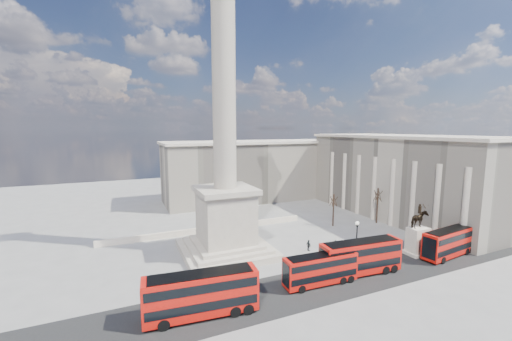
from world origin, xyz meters
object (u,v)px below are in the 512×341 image
Objects in this scene: red_bus_b at (321,269)px; pedestrian_walking at (336,246)px; pedestrian_standing at (351,249)px; red_bus_a at (202,294)px; red_bus_c at (361,257)px; pedestrian_crossing at (309,245)px; red_bus_d at (450,242)px; victorian_lamp at (357,239)px; nelsons_column at (225,174)px; equestrian_statue at (418,237)px.

red_bus_b is 5.41× the size of pedestrian_walking.
pedestrian_walking is 1.11× the size of pedestrian_standing.
red_bus_a is 6.63× the size of pedestrian_walking.
pedestrian_standing is at bearing 64.41° from red_bus_c.
red_bus_d is at bearing -124.41° from pedestrian_crossing.
pedestrian_standing is at bearing -45.70° from pedestrian_walking.
victorian_lamp reaches higher than red_bus_a.
nelsons_column reaches higher than equestrian_statue.
red_bus_d is 5.89× the size of pedestrian_crossing.
red_bus_d is 15.37m from pedestrian_standing.
victorian_lamp is at bearing -35.36° from nelsons_column.
nelsons_column reaches higher than red_bus_b.
equestrian_statue is (35.94, 2.83, 0.29)m from red_bus_a.
nelsons_column is 4.95× the size of red_bus_b.
red_bus_d is (23.98, -0.62, 0.21)m from red_bus_b.
equestrian_statue is (-3.81, 2.72, 0.54)m from red_bus_d.
red_bus_d is at bearing -14.27° from victorian_lamp.
red_bus_b is at bearing 172.15° from red_bus_d.
red_bus_a reaches higher than red_bus_b.
pedestrian_walking is at bearing 45.85° from red_bus_b.
red_bus_b is (7.93, -15.05, -10.80)m from nelsons_column.
pedestrian_crossing reaches higher than pedestrian_walking.
equestrian_statue is at bearing -18.99° from pedestrian_walking.
equestrian_statue is at bearing 12.56° from red_bus_c.
equestrian_statue is at bearing -5.82° from victorian_lamp.
nelsons_column is at bearing 155.26° from equestrian_statue.
pedestrian_walking is at bearing 25.52° from red_bus_a.
red_bus_b is at bearing -127.08° from pedestrian_walking.
equestrian_statue reaches higher than pedestrian_crossing.
red_bus_c is 8.50m from pedestrian_walking.
victorian_lamp is (8.66, 3.28, 1.70)m from red_bus_b.
red_bus_b is at bearing 8.00° from red_bus_a.
nelsons_column is 4.17× the size of red_bus_c.
red_bus_a is at bearing -174.73° from red_bus_b.
nelsons_column reaches higher than pedestrian_standing.
victorian_lamp is 3.42× the size of pedestrian_crossing.
equestrian_statue reaches higher than red_bus_b.
red_bus_d reaches higher than pedestrian_standing.
red_bus_d is 1.72× the size of victorian_lamp.
red_bus_d reaches higher than pedestrian_crossing.
nelsons_column is 29.72× the size of pedestrian_standing.
red_bus_b is at bearing -9.13° from pedestrian_standing.
pedestrian_standing is (-13.69, 6.82, -1.49)m from red_bus_d.
red_bus_b is 1.22× the size of equestrian_statue.
red_bus_c is 7.13× the size of pedestrian_standing.
red_bus_c is at bearing 170.89° from red_bus_d.
pedestrian_crossing is (-5.53, 3.91, 0.11)m from pedestrian_standing.
red_bus_b is 20.29m from equestrian_statue.
nelsons_column is 7.68× the size of victorian_lamp.
pedestrian_walking is 4.47m from pedestrian_crossing.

